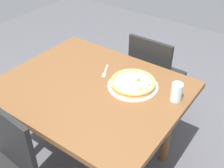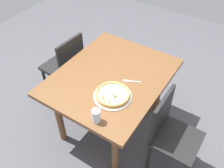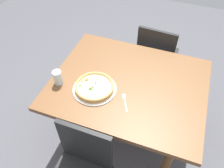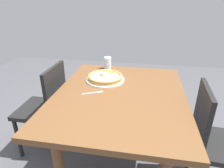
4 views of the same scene
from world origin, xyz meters
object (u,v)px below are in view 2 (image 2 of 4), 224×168
(drinking_glass, at_px, (96,116))
(chair_near, at_px, (171,133))
(plate, at_px, (113,96))
(dining_table, at_px, (111,83))
(chair_far, at_px, (66,65))
(fork, at_px, (130,81))
(pizza, at_px, (113,94))

(drinking_glass, bearing_deg, chair_near, -51.56)
(chair_near, relative_size, plate, 2.60)
(dining_table, relative_size, chair_near, 1.39)
(chair_far, xyz_separation_m, drinking_glass, (-0.63, -0.91, 0.32))
(drinking_glass, bearing_deg, plate, 6.96)
(plate, bearing_deg, chair_near, -78.47)
(dining_table, xyz_separation_m, chair_far, (0.10, 0.71, -0.16))
(chair_near, xyz_separation_m, fork, (0.15, 0.52, 0.26))
(chair_near, distance_m, plate, 0.62)
(drinking_glass, bearing_deg, dining_table, 20.84)
(chair_near, distance_m, chair_far, 1.44)
(pizza, bearing_deg, chair_far, 69.20)
(plate, bearing_deg, dining_table, 35.51)
(chair_far, bearing_deg, plate, -107.09)
(dining_table, xyz_separation_m, fork, (0.03, -0.20, 0.11))
(chair_far, xyz_separation_m, pizza, (-0.33, -0.87, 0.29))
(dining_table, xyz_separation_m, plate, (-0.23, -0.16, 0.11))
(fork, bearing_deg, pizza, 57.24)
(dining_table, bearing_deg, fork, -81.42)
(pizza, distance_m, fork, 0.26)
(chair_far, height_order, plate, chair_far)
(chair_far, bearing_deg, chair_near, -95.11)
(plate, height_order, fork, plate)
(chair_far, bearing_deg, fork, -90.96)
(plate, height_order, pizza, pizza)
(plate, xyz_separation_m, drinking_glass, (-0.29, -0.04, 0.06))
(plate, relative_size, fork, 2.19)
(plate, distance_m, fork, 0.26)
(plate, bearing_deg, fork, -7.08)
(chair_near, distance_m, drinking_glass, 0.73)
(chair_near, bearing_deg, fork, -105.63)
(dining_table, relative_size, pizza, 3.99)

